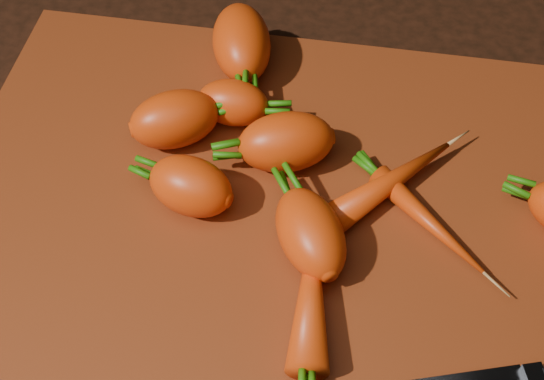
# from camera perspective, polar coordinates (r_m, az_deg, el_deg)

# --- Properties ---
(ground) EXTENTS (2.00, 2.00, 0.01)m
(ground) POSITION_cam_1_polar(r_m,az_deg,el_deg) (0.58, -0.16, -2.86)
(ground) COLOR black
(cutting_board) EXTENTS (0.50, 0.40, 0.01)m
(cutting_board) POSITION_cam_1_polar(r_m,az_deg,el_deg) (0.57, -0.16, -2.24)
(cutting_board) COLOR maroon
(cutting_board) RESTS_ON ground
(carrot_0) EXTENTS (0.09, 0.07, 0.05)m
(carrot_0) POSITION_cam_1_polar(r_m,az_deg,el_deg) (0.60, -7.34, 5.30)
(carrot_0) COLOR #E9410C
(carrot_0) RESTS_ON cutting_board
(carrot_1) EXTENTS (0.07, 0.06, 0.04)m
(carrot_1) POSITION_cam_1_polar(r_m,az_deg,el_deg) (0.56, -6.13, 0.29)
(carrot_1) COLOR #E9410C
(carrot_1) RESTS_ON cutting_board
(carrot_2) EXTENTS (0.07, 0.10, 0.05)m
(carrot_2) POSITION_cam_1_polar(r_m,az_deg,el_deg) (0.66, -2.31, 11.03)
(carrot_2) COLOR #E9410C
(carrot_2) RESTS_ON cutting_board
(carrot_3) EXTENTS (0.08, 0.09, 0.05)m
(carrot_3) POSITION_cam_1_polar(r_m,az_deg,el_deg) (0.53, 2.91, -3.30)
(carrot_3) COLOR #E9410C
(carrot_3) RESTS_ON cutting_board
(carrot_4) EXTENTS (0.09, 0.07, 0.05)m
(carrot_4) POSITION_cam_1_polar(r_m,az_deg,el_deg) (0.58, 1.07, 3.63)
(carrot_4) COLOR #E9410C
(carrot_4) RESTS_ON cutting_board
(carrot_5) EXTENTS (0.06, 0.04, 0.04)m
(carrot_5) POSITION_cam_1_polar(r_m,az_deg,el_deg) (0.62, -2.95, 6.58)
(carrot_5) COLOR #E9410C
(carrot_5) RESTS_ON cutting_board
(carrot_7) EXTENTS (0.11, 0.11, 0.03)m
(carrot_7) POSITION_cam_1_polar(r_m,az_deg,el_deg) (0.58, 8.63, 0.41)
(carrot_7) COLOR #E9410C
(carrot_7) RESTS_ON cutting_board
(carrot_8) EXTENTS (0.09, 0.09, 0.02)m
(carrot_8) POSITION_cam_1_polar(r_m,az_deg,el_deg) (0.57, 11.69, -2.33)
(carrot_8) COLOR #E9410C
(carrot_8) RESTS_ON cutting_board
(carrot_9) EXTENTS (0.04, 0.11, 0.03)m
(carrot_9) POSITION_cam_1_polar(r_m,az_deg,el_deg) (0.52, 2.93, -7.85)
(carrot_9) COLOR #E9410C
(carrot_9) RESTS_ON cutting_board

